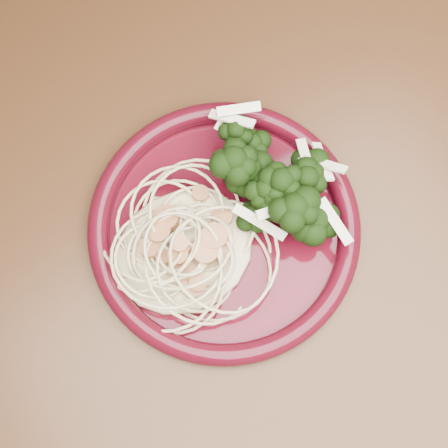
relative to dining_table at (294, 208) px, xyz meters
name	(u,v)px	position (x,y,z in m)	size (l,w,h in m)	color
dining_table	(294,208)	(0.00, 0.00, 0.00)	(1.20, 0.80, 0.75)	#472814
dinner_plate	(224,227)	(-0.09, 0.00, 0.11)	(0.25, 0.25, 0.02)	#440713
spaghetti_pile	(183,248)	(-0.13, 0.00, 0.12)	(0.13, 0.11, 0.03)	beige
scallop_cluster	(181,238)	(-0.13, 0.00, 0.15)	(0.11, 0.11, 0.04)	tan
broccoli_pile	(274,192)	(-0.04, 0.00, 0.13)	(0.08, 0.14, 0.05)	black
onion_garnish	(276,181)	(-0.04, 0.00, 0.16)	(0.06, 0.09, 0.04)	#EAE9C4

